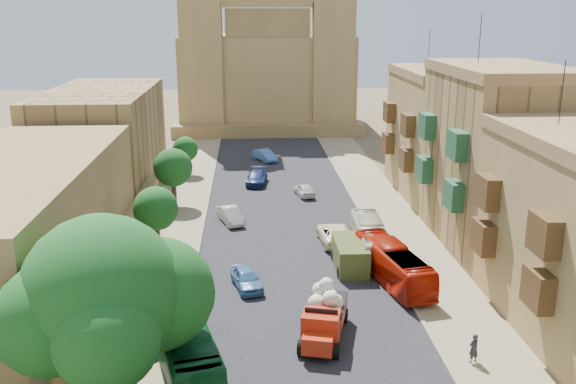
{
  "coord_description": "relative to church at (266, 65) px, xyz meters",
  "views": [
    {
      "loc": [
        -3.06,
        -22.06,
        17.61
      ],
      "look_at": [
        0.0,
        26.0,
        4.0
      ],
      "focal_mm": 40.0,
      "sensor_mm": 36.0,
      "label": 1
    }
  ],
  "objects": [
    {
      "name": "sidewalk_west",
      "position": [
        -9.5,
        -48.61,
        -9.51
      ],
      "size": [
        5.0,
        140.0,
        0.01
      ],
      "primitive_type": "cube",
      "color": "#807054",
      "rests_on": "ground"
    },
    {
      "name": "west_wall",
      "position": [
        -12.5,
        -58.61,
        -8.62
      ],
      "size": [
        1.0,
        40.0,
        1.8
      ],
      "primitive_type": "cube",
      "color": "olive",
      "rests_on": "ground"
    },
    {
      "name": "road_surface",
      "position": [
        0.0,
        -48.61,
        -9.51
      ],
      "size": [
        14.0,
        140.0,
        0.01
      ],
      "primitive_type": "cube",
      "color": "black",
      "rests_on": "ground"
    },
    {
      "name": "red_truck",
      "position": [
        0.99,
        -68.55,
        -8.09
      ],
      "size": [
        3.39,
        5.86,
        3.24
      ],
      "color": "#B5260D",
      "rests_on": "ground"
    },
    {
      "name": "bus_cream_east",
      "position": [
        5.98,
        -56.0,
        -8.28
      ],
      "size": [
        2.44,
        8.97,
        2.48
      ],
      "primitive_type": "imported",
      "rotation": [
        0.0,
        0.0,
        3.1
      ],
      "color": "beige",
      "rests_on": "ground"
    },
    {
      "name": "olive_pickup",
      "position": [
        4.0,
        -58.61,
        -8.55
      ],
      "size": [
        2.21,
        4.81,
        1.98
      ],
      "color": "#444E1D",
      "rests_on": "ground"
    },
    {
      "name": "kerb_east",
      "position": [
        7.0,
        -48.61,
        -9.46
      ],
      "size": [
        0.25,
        140.0,
        0.12
      ],
      "primitive_type": "cube",
      "color": "#807054",
      "rests_on": "ground"
    },
    {
      "name": "townhouse_d",
      "position": [
        15.95,
        -39.61,
        -3.36
      ],
      "size": [
        9.0,
        14.0,
        15.9
      ],
      "color": "olive",
      "rests_on": "ground"
    },
    {
      "name": "bus_red_east",
      "position": [
        6.5,
        -61.19,
        -8.24
      ],
      "size": [
        3.93,
        9.37,
        2.54
      ],
      "primitive_type": "imported",
      "rotation": [
        0.0,
        0.0,
        3.34
      ],
      "color": "#B01907",
      "rests_on": "ground"
    },
    {
      "name": "pedestrian_a",
      "position": [
        8.42,
        -71.66,
        -8.7
      ],
      "size": [
        0.7,
        0.59,
        1.62
      ],
      "primitive_type": "imported",
      "rotation": [
        0.0,
        0.0,
        3.54
      ],
      "color": "#28252B",
      "rests_on": "ground"
    },
    {
      "name": "car_dkblue",
      "position": [
        -2.19,
        -35.23,
        -8.8
      ],
      "size": [
        2.56,
        5.11,
        1.43
      ],
      "primitive_type": "imported",
      "rotation": [
        0.0,
        0.0,
        -0.12
      ],
      "color": "navy",
      "rests_on": "ground"
    },
    {
      "name": "street_tree_a",
      "position": [
        -10.0,
        -66.61,
        -6.01
      ],
      "size": [
        3.41,
        3.41,
        5.24
      ],
      "color": "#3B2C1D",
      "rests_on": "ground"
    },
    {
      "name": "street_tree_b",
      "position": [
        -10.0,
        -54.61,
        -6.08
      ],
      "size": [
        3.34,
        3.34,
        5.14
      ],
      "color": "#3B2C1D",
      "rests_on": "ground"
    },
    {
      "name": "ficus_tree",
      "position": [
        -9.42,
        -74.61,
        -4.01
      ],
      "size": [
        9.31,
        8.56,
        9.31
      ],
      "color": "#3B2C1D",
      "rests_on": "ground"
    },
    {
      "name": "sidewalk_east",
      "position": [
        9.5,
        -48.61,
        -9.51
      ],
      "size": [
        5.0,
        140.0,
        0.01
      ],
      "primitive_type": "cube",
      "color": "#807054",
      "rests_on": "ground"
    },
    {
      "name": "bus_green_north",
      "position": [
        -6.5,
        -71.25,
        -8.09
      ],
      "size": [
        4.85,
        10.53,
        2.86
      ],
      "primitive_type": "imported",
      "rotation": [
        0.0,
        0.0,
        0.25
      ],
      "color": "#135E2A",
      "rests_on": "ground"
    },
    {
      "name": "street_tree_c",
      "position": [
        -10.0,
        -42.61,
        -5.83
      ],
      "size": [
        3.58,
        3.58,
        5.5
      ],
      "color": "#3B2C1D",
      "rests_on": "ground"
    },
    {
      "name": "kerb_west",
      "position": [
        -7.0,
        -48.61,
        -9.46
      ],
      "size": [
        0.25,
        140.0,
        0.12
      ],
      "primitive_type": "cube",
      "color": "#807054",
      "rests_on": "ground"
    },
    {
      "name": "car_white_b",
      "position": [
        2.42,
        -39.99,
        -8.9
      ],
      "size": [
        2.09,
        3.81,
        1.23
      ],
      "primitive_type": "imported",
      "rotation": [
        0.0,
        0.0,
        3.33
      ],
      "color": "silver",
      "rests_on": "ground"
    },
    {
      "name": "church",
      "position": [
        0.0,
        0.0,
        0.0
      ],
      "size": [
        28.0,
        22.5,
        36.3
      ],
      "color": "olive",
      "rests_on": "ground"
    },
    {
      "name": "car_cream",
      "position": [
        3.66,
        -53.33,
        -8.79
      ],
      "size": [
        2.73,
        5.34,
        1.44
      ],
      "primitive_type": "imported",
      "rotation": [
        0.0,
        0.0,
        3.21
      ],
      "color": "#FFE5C0",
      "rests_on": "ground"
    },
    {
      "name": "west_building_low",
      "position": [
        -18.0,
        -60.61,
        -5.32
      ],
      "size": [
        10.0,
        28.0,
        8.4
      ],
      "primitive_type": "cube",
      "color": "brown",
      "rests_on": "ground"
    },
    {
      "name": "townhouse_c",
      "position": [
        15.95,
        -53.61,
        -2.61
      ],
      "size": [
        9.0,
        14.0,
        17.4
      ],
      "color": "olive",
      "rests_on": "ground"
    },
    {
      "name": "west_building_mid",
      "position": [
        -18.0,
        -34.61,
        -4.52
      ],
      "size": [
        10.0,
        22.0,
        10.0
      ],
      "primitive_type": "cube",
      "color": "olive",
      "rests_on": "ground"
    },
    {
      "name": "street_tree_d",
      "position": [
        -10.0,
        -30.61,
        -6.64
      ],
      "size": [
        2.8,
        2.8,
        4.3
      ],
      "color": "#3B2C1D",
      "rests_on": "ground"
    },
    {
      "name": "car_blue_a",
      "position": [
        -3.3,
        -61.56,
        -8.85
      ],
      "size": [
        2.48,
        4.19,
        1.34
      ],
      "primitive_type": "imported",
      "rotation": [
        0.0,
        0.0,
        0.24
      ],
      "color": "teal",
      "rests_on": "ground"
    },
    {
      "name": "car_blue_b",
      "position": [
        -1.0,
        -24.29,
        -8.82
      ],
      "size": [
        3.1,
        4.43,
        1.39
      ],
      "primitive_type": "imported",
      "rotation": [
        0.0,
        0.0,
        0.43
      ],
      "color": "#4473B5",
      "rests_on": "ground"
    },
    {
      "name": "pedestrian_c",
      "position": [
        7.5,
        -58.07,
        -8.72
      ],
      "size": [
        0.69,
        1.01,
        1.6
      ],
      "primitive_type": "imported",
      "rotation": [
        0.0,
        0.0,
        5.07
      ],
      "color": "#313035",
      "rests_on": "ground"
    },
    {
      "name": "car_white_a",
      "position": [
        -4.66,
        -47.94,
        -8.84
      ],
      "size": [
        2.65,
        4.34,
        1.35
      ],
      "primitive_type": "imported",
      "rotation": [
        0.0,
        0.0,
        0.32
      ],
      "color": "beige",
      "rests_on": "ground"
    }
  ]
}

